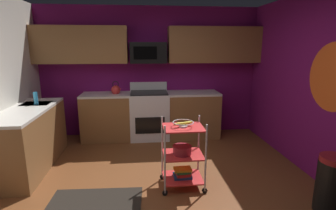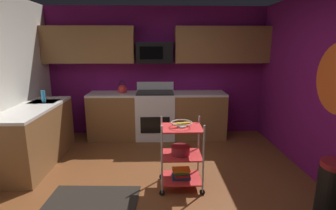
{
  "view_description": "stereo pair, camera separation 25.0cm",
  "coord_description": "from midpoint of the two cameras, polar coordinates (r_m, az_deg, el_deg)",
  "views": [
    {
      "loc": [
        -0.19,
        -2.97,
        1.84
      ],
      "look_at": [
        0.16,
        0.44,
        1.05
      ],
      "focal_mm": 27.79,
      "sensor_mm": 36.0,
      "label": 1
    },
    {
      "loc": [
        0.06,
        -2.99,
        1.84
      ],
      "look_at": [
        0.16,
        0.44,
        1.05
      ],
      "focal_mm": 27.79,
      "sensor_mm": 36.0,
      "label": 2
    }
  ],
  "objects": [
    {
      "name": "floor",
      "position": [
        3.51,
        -0.43,
        -19.0
      ],
      "size": [
        4.4,
        4.8,
        0.04
      ],
      "primitive_type": "cube",
      "color": "brown",
      "rests_on": "ground"
    },
    {
      "name": "wall_back",
      "position": [
        5.44,
        -1.06,
        7.25
      ],
      "size": [
        4.52,
        0.06,
        2.6
      ],
      "primitive_type": "cube",
      "color": "#6B1156",
      "rests_on": "ground"
    },
    {
      "name": "counter_run",
      "position": [
        4.88,
        -9.71,
        -3.62
      ],
      "size": [
        3.56,
        2.31,
        0.92
      ],
      "color": "brown",
      "rests_on": "ground"
    },
    {
      "name": "oven_range",
      "position": [
        5.26,
        -1.44,
        -2.05
      ],
      "size": [
        0.76,
        0.65,
        1.1
      ],
      "color": "white",
      "rests_on": "ground"
    },
    {
      "name": "upper_cabinets",
      "position": [
        5.22,
        -0.95,
        13.06
      ],
      "size": [
        4.4,
        0.33,
        0.7
      ],
      "color": "brown"
    },
    {
      "name": "microwave",
      "position": [
        5.19,
        -1.53,
        11.4
      ],
      "size": [
        0.7,
        0.39,
        0.4
      ],
      "color": "black"
    },
    {
      "name": "rolling_cart",
      "position": [
        3.44,
        5.05,
        -10.85
      ],
      "size": [
        0.58,
        0.44,
        0.91
      ],
      "color": "silver",
      "rests_on": "ground"
    },
    {
      "name": "fruit_bowl",
      "position": [
        3.3,
        5.19,
        -4.1
      ],
      "size": [
        0.27,
        0.27,
        0.07
      ],
      "color": "silver",
      "rests_on": "rolling_cart"
    },
    {
      "name": "mixing_bowl_large",
      "position": [
        3.42,
        4.91,
        -9.84
      ],
      "size": [
        0.25,
        0.25,
        0.11
      ],
      "color": "maroon",
      "rests_on": "rolling_cart"
    },
    {
      "name": "book_stack",
      "position": [
        3.56,
        4.96,
        -14.75
      ],
      "size": [
        0.24,
        0.2,
        0.13
      ],
      "color": "#1E4C8C",
      "rests_on": "rolling_cart"
    },
    {
      "name": "kettle",
      "position": [
        5.19,
        -8.63,
        3.45
      ],
      "size": [
        0.21,
        0.18,
        0.26
      ],
      "color": "red",
      "rests_on": "counter_run"
    },
    {
      "name": "dish_soap_bottle",
      "position": [
        4.68,
        -24.32,
        1.71
      ],
      "size": [
        0.06,
        0.06,
        0.2
      ],
      "primitive_type": "cylinder",
      "color": "#2D8CBF",
      "rests_on": "counter_run"
    },
    {
      "name": "trash_can",
      "position": [
        3.47,
        34.46,
        -15.35
      ],
      "size": [
        0.34,
        0.42,
        0.66
      ],
      "color": "black",
      "rests_on": "ground"
    },
    {
      "name": "floor_rug",
      "position": [
        3.42,
        -14.27,
        -19.87
      ],
      "size": [
        1.13,
        0.75,
        0.01
      ],
      "primitive_type": "cube",
      "rotation": [
        0.0,
        0.0,
        -0.04
      ],
      "color": "black",
      "rests_on": "ground"
    }
  ]
}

